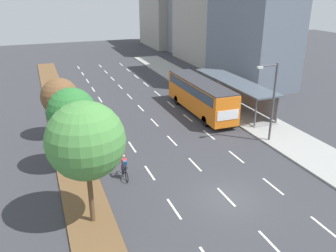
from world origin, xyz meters
The scene contains 17 objects.
ground_plane centered at (0.00, 0.00, 0.00)m, with size 140.00×140.00×0.00m, color #38383D.
median_strip centered at (-8.30, 20.00, 0.06)m, with size 2.60×52.00×0.12m, color brown.
sidewalk_right centered at (9.25, 20.00, 0.07)m, with size 4.50×52.00×0.15m, color #9E9E99.
lane_divider_left centered at (-3.50, 18.53, 0.00)m, with size 0.14×48.06×0.01m.
lane_divider_center centered at (0.00, 18.53, 0.00)m, with size 0.14×48.06×0.01m.
lane_divider_right centered at (3.50, 18.53, 0.00)m, with size 0.14×48.06×0.01m.
bus_shelter centered at (9.53, 15.08, 1.87)m, with size 2.90×12.67×2.86m.
bus centered at (5.25, 14.89, 2.07)m, with size 2.54×11.29×3.37m.
cyclist centered at (-5.30, 4.71, 0.79)m, with size 0.46×1.82×1.71m.
median_tree_nearest centered at (-8.16, 0.65, 4.93)m, with size 4.08×4.08×6.87m.
median_tree_second centered at (-8.15, 7.01, 4.36)m, with size 3.28×3.28×5.90m.
median_tree_third centered at (-8.45, 13.38, 3.65)m, with size 3.13×3.13×5.11m.
streetlight centered at (7.42, 6.32, 3.89)m, with size 1.91×0.24×6.50m.
building_near_right centered at (16.95, 24.06, 9.72)m, with size 6.23×13.57×19.44m, color slate.
building_mid_right centered at (18.08, 38.73, 6.45)m, with size 7.19×14.33×12.90m, color #A39E93.
building_far_right centered at (19.17, 45.49, 9.43)m, with size 7.54×11.64×18.87m, color gray.
building_tall_right centered at (16.84, 57.65, 6.72)m, with size 6.35×13.08×13.44m, color #A39E93.
Camera 1 is at (-10.07, -15.99, 12.21)m, focal length 37.64 mm.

